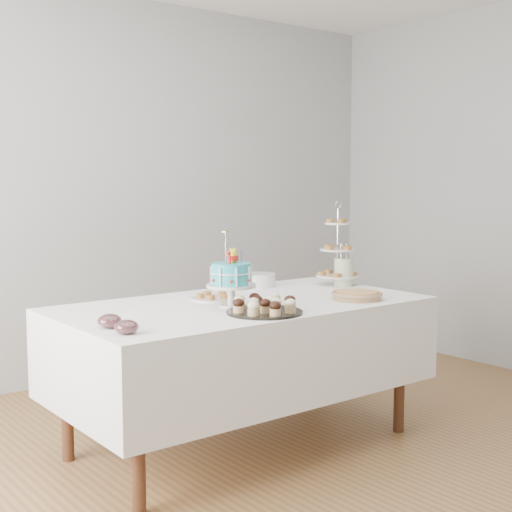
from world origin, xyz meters
TOP-DOWN VIEW (x-y plane):
  - floor at (0.00, 0.00)m, footprint 5.00×5.00m
  - walls at (0.00, 0.00)m, footprint 5.04×4.04m
  - table at (0.00, 0.30)m, footprint 1.92×1.02m
  - birthday_cake at (-0.13, 0.22)m, footprint 0.25×0.25m
  - cupcake_tray at (-0.10, -0.01)m, footprint 0.37×0.37m
  - pie at (0.54, 0.00)m, footprint 0.28×0.28m
  - tiered_stand at (0.84, 0.45)m, footprint 0.26×0.26m
  - plate_stack at (0.42, 0.70)m, footprint 0.20×0.20m
  - pastry_plate at (-0.07, 0.47)m, footprint 0.24×0.24m
  - jam_bowl_a at (-0.84, -0.02)m, footprint 0.10×0.10m
  - jam_bowl_b at (-0.84, 0.13)m, footprint 0.10×0.10m
  - utensil_pitcher at (0.84, 0.40)m, footprint 0.12×0.12m

SIDE VIEW (x-z plane):
  - floor at x=0.00m, z-range 0.00..0.00m
  - table at x=0.00m, z-range 0.16..0.93m
  - pastry_plate at x=-0.07m, z-range 0.77..0.80m
  - pie at x=0.54m, z-range 0.77..0.82m
  - jam_bowl_a at x=-0.84m, z-range 0.77..0.83m
  - jam_bowl_b at x=-0.84m, z-range 0.77..0.83m
  - plate_stack at x=0.42m, z-range 0.77..0.85m
  - cupcake_tray at x=-0.10m, z-range 0.77..0.85m
  - utensil_pitcher at x=0.84m, z-range 0.73..0.99m
  - birthday_cake at x=-0.13m, z-range 0.68..1.07m
  - tiered_stand at x=0.84m, z-range 0.73..1.24m
  - walls at x=0.00m, z-range 0.00..2.70m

